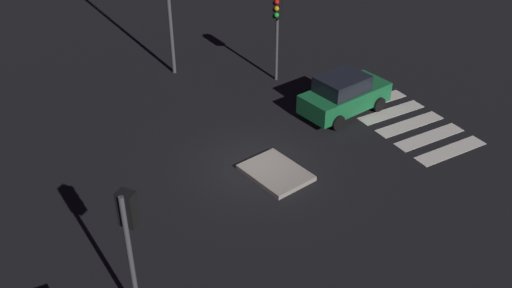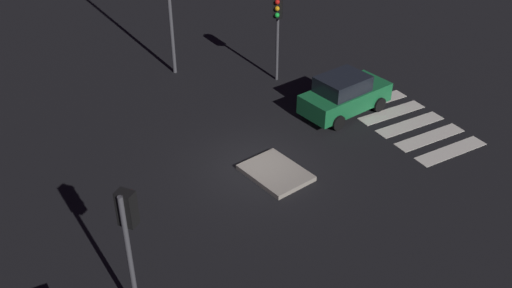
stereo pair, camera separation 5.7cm
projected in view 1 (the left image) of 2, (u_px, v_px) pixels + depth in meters
ground_plane at (256, 166)px, 21.75m from camera, size 80.00×80.00×0.00m
traffic_island at (276, 173)px, 21.26m from camera, size 2.67×2.17×0.18m
car_green at (344, 94)px, 24.70m from camera, size 2.34×4.21×1.76m
traffic_light_east at (277, 18)px, 26.01m from camera, size 0.53×0.54×4.11m
traffic_light_west at (129, 226)px, 14.12m from camera, size 0.54×0.53×4.18m
crosswalk_near at (400, 118)px, 24.71m from camera, size 6.45×3.20×0.02m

